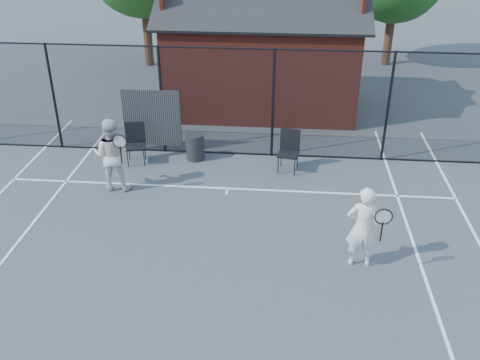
# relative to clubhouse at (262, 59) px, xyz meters

# --- Properties ---
(ground) EXTENTS (80.00, 80.00, 0.00)m
(ground) POSITION_rel_clubhouse_xyz_m (-0.50, -9.00, -1.61)
(ground) COLOR #44484E
(ground) RESTS_ON ground
(court_lines) EXTENTS (11.02, 18.00, 0.01)m
(court_lines) POSITION_rel_clubhouse_xyz_m (-0.50, -10.32, -1.60)
(court_lines) COLOR white
(court_lines) RESTS_ON ground
(fence) EXTENTS (22.04, 3.00, 3.00)m
(fence) POSITION_rel_clubhouse_xyz_m (-0.80, -4.00, -0.16)
(fence) COLOR black
(fence) RESTS_ON ground
(clubhouse) EXTENTS (6.50, 4.36, 4.19)m
(clubhouse) POSITION_rel_clubhouse_xyz_m (0.00, 0.00, 0.00)
(clubhouse) COLOR maroon
(clubhouse) RESTS_ON ground
(player_front) EXTENTS (0.77, 0.57, 1.71)m
(player_front) POSITION_rel_clubhouse_xyz_m (2.39, -8.79, -0.75)
(player_front) COLOR white
(player_front) RESTS_ON ground
(player_back) EXTENTS (0.98, 0.72, 1.81)m
(player_back) POSITION_rel_clubhouse_xyz_m (-3.28, -6.19, -0.70)
(player_back) COLOR silver
(player_back) RESTS_ON ground
(chair_left) EXTENTS (0.60, 0.62, 1.07)m
(chair_left) POSITION_rel_clubhouse_xyz_m (-3.10, -4.78, -1.07)
(chair_left) COLOR black
(chair_left) RESTS_ON ground
(chair_right) EXTENTS (0.60, 0.61, 1.08)m
(chair_right) POSITION_rel_clubhouse_xyz_m (0.96, -4.90, -1.07)
(chair_right) COLOR black
(chair_right) RESTS_ON ground
(waste_bin) EXTENTS (0.51, 0.51, 0.72)m
(waste_bin) POSITION_rel_clubhouse_xyz_m (-1.57, -4.40, -1.25)
(waste_bin) COLOR #242424
(waste_bin) RESTS_ON ground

